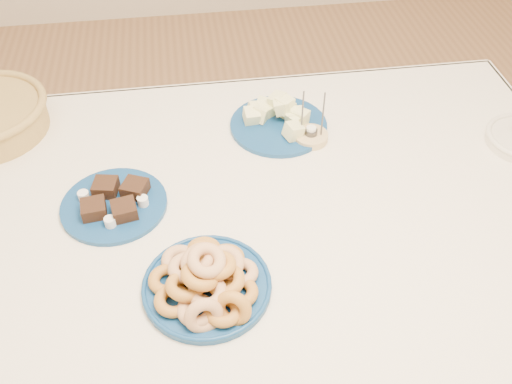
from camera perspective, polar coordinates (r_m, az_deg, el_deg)
ground at (r=1.98m, az=-0.22°, el=-16.85°), size 5.00×5.00×0.00m
dining_table at (r=1.45m, az=-0.28°, el=-4.47°), size 1.71×1.11×0.75m
donut_platter at (r=1.19m, az=-4.95°, el=-8.90°), size 0.28×0.28×0.12m
melon_plate at (r=1.60m, az=2.23°, el=7.30°), size 0.29×0.29×0.09m
brownie_plate at (r=1.41m, az=-13.99°, el=-1.06°), size 0.27×0.27×0.04m
candle_holder at (r=1.56m, az=5.50°, el=5.61°), size 0.11×0.11×0.16m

